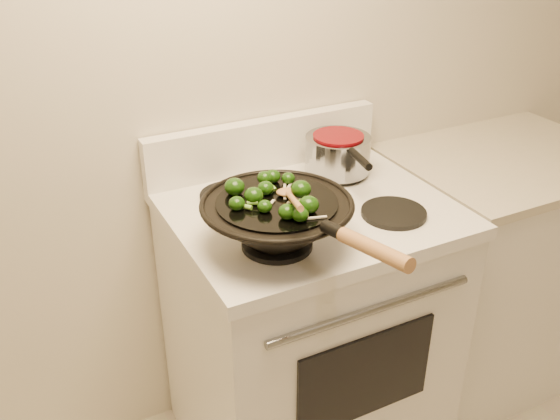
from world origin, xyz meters
name	(u,v)px	position (x,y,z in m)	size (l,w,h in m)	color
stove	(306,330)	(-0.18, 1.17, 0.47)	(0.78, 0.67, 1.08)	white
counter_unit	(490,267)	(0.63, 1.20, 0.46)	(0.77, 0.62, 0.91)	white
wok	(278,220)	(-0.35, 1.02, 1.00)	(0.38, 0.63, 0.18)	black
stirfry	(273,194)	(-0.36, 1.03, 1.07)	(0.21, 0.25, 0.04)	#133408
wooden_spoon	(291,197)	(-0.34, 0.97, 1.08)	(0.12, 0.25, 0.09)	#98683C
saucepan	(338,153)	(0.00, 1.32, 0.99)	(0.20, 0.32, 0.12)	gray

